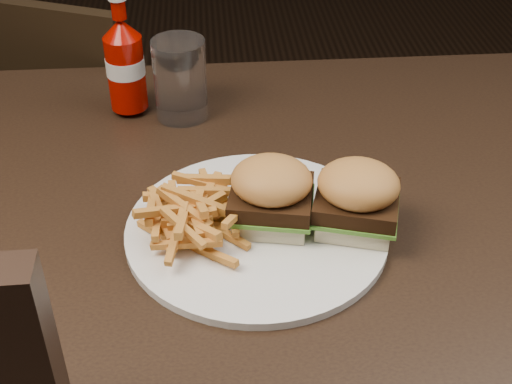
{
  "coord_description": "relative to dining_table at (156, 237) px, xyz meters",
  "views": [
    {
      "loc": [
        0.07,
        -0.63,
        1.26
      ],
      "look_at": [
        0.11,
        -0.02,
        0.8
      ],
      "focal_mm": 50.0,
      "sensor_mm": 36.0,
      "label": 1
    }
  ],
  "objects": [
    {
      "name": "dining_table",
      "position": [
        0.0,
        0.0,
        0.0
      ],
      "size": [
        1.2,
        0.8,
        0.04
      ],
      "primitive_type": "cube",
      "color": "black",
      "rests_on": "ground"
    },
    {
      "name": "chair_far",
      "position": [
        -0.17,
        0.64,
        -0.3
      ],
      "size": [
        0.49,
        0.49,
        0.04
      ],
      "primitive_type": "cube",
      "rotation": [
        0.0,
        0.0,
        2.75
      ],
      "color": "black",
      "rests_on": "ground"
    },
    {
      "name": "plate",
      "position": [
        0.11,
        -0.03,
        0.03
      ],
      "size": [
        0.29,
        0.29,
        0.01
      ],
      "primitive_type": "cylinder",
      "color": "white",
      "rests_on": "dining_table"
    },
    {
      "name": "sandwich_half_a",
      "position": [
        0.13,
        -0.02,
        0.04
      ],
      "size": [
        0.09,
        0.09,
        0.02
      ],
      "primitive_type": "cube",
      "rotation": [
        0.0,
        0.0,
        -0.2
      ],
      "color": "beige",
      "rests_on": "plate"
    },
    {
      "name": "sandwich_half_b",
      "position": [
        0.22,
        -0.03,
        0.04
      ],
      "size": [
        0.1,
        0.09,
        0.02
      ],
      "primitive_type": "cube",
      "rotation": [
        0.0,
        0.0,
        -0.28
      ],
      "color": "beige",
      "rests_on": "plate"
    },
    {
      "name": "fries_pile",
      "position": [
        0.05,
        -0.02,
        0.05
      ],
      "size": [
        0.13,
        0.13,
        0.05
      ],
      "primitive_type": null,
      "rotation": [
        0.0,
        0.0,
        0.2
      ],
      "color": "#B36A2A",
      "rests_on": "plate"
    },
    {
      "name": "ketchup_bottle",
      "position": [
        -0.04,
        0.26,
        0.08
      ],
      "size": [
        0.05,
        0.05,
        0.1
      ],
      "primitive_type": "cylinder",
      "rotation": [
        0.0,
        0.0,
        0.05
      ],
      "color": "#9A0800",
      "rests_on": "dining_table"
    },
    {
      "name": "tumbler",
      "position": [
        0.03,
        0.24,
        0.08
      ],
      "size": [
        0.09,
        0.09,
        0.11
      ],
      "primitive_type": "cylinder",
      "rotation": [
        0.0,
        0.0,
        0.39
      ],
      "color": "white",
      "rests_on": "dining_table"
    }
  ]
}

